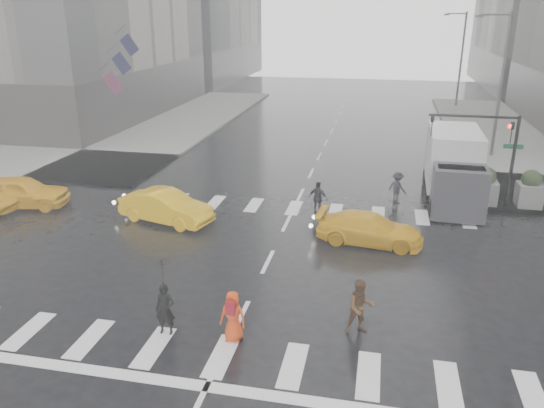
% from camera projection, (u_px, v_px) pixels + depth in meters
% --- Properties ---
extents(ground, '(120.00, 120.00, 0.00)m').
position_uv_depth(ground, '(268.00, 262.00, 20.13)').
color(ground, black).
rests_on(ground, ground).
extents(sidewalk_nw, '(35.00, 35.00, 0.15)m').
position_uv_depth(sidewalk_nw, '(65.00, 137.00, 39.96)').
color(sidewalk_nw, gray).
rests_on(sidewalk_nw, ground).
extents(road_markings, '(18.00, 48.00, 0.01)m').
position_uv_depth(road_markings, '(268.00, 262.00, 20.13)').
color(road_markings, silver).
rests_on(road_markings, ground).
extents(traffic_signal_pole, '(4.45, 0.42, 4.50)m').
position_uv_depth(traffic_signal_pole, '(493.00, 142.00, 24.66)').
color(traffic_signal_pole, black).
rests_on(traffic_signal_pole, ground).
extents(street_lamp_near, '(2.15, 0.22, 9.00)m').
position_uv_depth(street_lamp_near, '(500.00, 80.00, 32.91)').
color(street_lamp_near, '#59595B').
rests_on(street_lamp_near, ground).
extents(street_lamp_far, '(2.15, 0.22, 9.00)m').
position_uv_depth(street_lamp_far, '(460.00, 56.00, 51.31)').
color(street_lamp_far, '#59595B').
rests_on(street_lamp_far, ground).
extents(planter_west, '(1.10, 1.10, 1.80)m').
position_uv_depth(planter_west, '(442.00, 184.00, 25.99)').
color(planter_west, gray).
rests_on(planter_west, ground).
extents(planter_mid, '(1.10, 1.10, 1.80)m').
position_uv_depth(planter_mid, '(485.00, 187.00, 25.60)').
color(planter_mid, gray).
rests_on(planter_mid, ground).
extents(planter_east, '(1.10, 1.10, 1.80)m').
position_uv_depth(planter_east, '(530.00, 189.00, 25.22)').
color(planter_east, gray).
rests_on(planter_east, ground).
extents(flag_cluster, '(2.87, 3.06, 4.69)m').
position_uv_depth(flag_cluster, '(118.00, 61.00, 38.13)').
color(flag_cluster, '#59595B').
rests_on(flag_cluster, ground).
extents(pedestrian_black, '(1.03, 1.04, 2.43)m').
position_uv_depth(pedestrian_black, '(163.00, 284.00, 15.11)').
color(pedestrian_black, black).
rests_on(pedestrian_black, ground).
extents(pedestrian_brown, '(1.00, 0.88, 1.70)m').
position_uv_depth(pedestrian_brown, '(360.00, 307.00, 15.41)').
color(pedestrian_brown, '#492F1A').
rests_on(pedestrian_brown, ground).
extents(pedestrian_orange, '(0.79, 0.55, 1.55)m').
position_uv_depth(pedestrian_orange, '(233.00, 316.00, 15.07)').
color(pedestrian_orange, red).
rests_on(pedestrian_orange, ground).
extents(pedestrian_far_a, '(1.04, 0.77, 1.59)m').
position_uv_depth(pedestrian_far_a, '(318.00, 198.00, 24.58)').
color(pedestrian_far_a, black).
rests_on(pedestrian_far_a, ground).
extents(pedestrian_far_b, '(1.14, 1.06, 1.56)m').
position_uv_depth(pedestrian_far_b, '(397.00, 187.00, 26.16)').
color(pedestrian_far_b, black).
rests_on(pedestrian_far_b, ground).
extents(taxi_front, '(4.77, 2.66, 1.53)m').
position_uv_depth(taxi_front, '(20.00, 192.00, 25.57)').
color(taxi_front, '#FAB70D').
rests_on(taxi_front, ground).
extents(taxi_mid, '(4.57, 2.57, 1.43)m').
position_uv_depth(taxi_mid, '(166.00, 207.00, 23.74)').
color(taxi_mid, '#FAB70D').
rests_on(taxi_mid, ground).
extents(taxi_rear, '(3.97, 2.16, 1.25)m').
position_uv_depth(taxi_rear, '(370.00, 229.00, 21.57)').
color(taxi_rear, '#FAB70D').
rests_on(taxi_rear, ground).
extents(box_truck, '(2.43, 6.47, 3.44)m').
position_uv_depth(box_truck, '(454.00, 166.00, 25.91)').
color(box_truck, silver).
rests_on(box_truck, ground).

